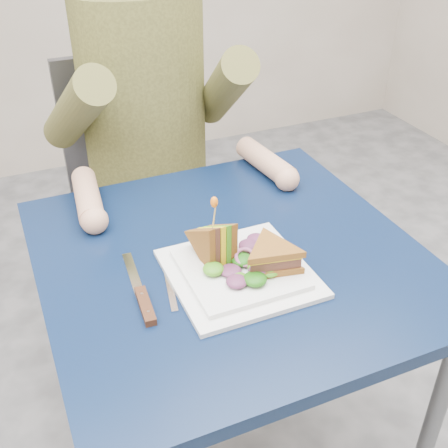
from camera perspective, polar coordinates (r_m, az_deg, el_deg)
name	(u,v)px	position (r m, az deg, el deg)	size (l,w,h in m)	color
table	(230,284)	(1.18, 0.65, -6.11)	(0.75, 0.75, 0.73)	black
chair	(143,185)	(1.78, -8.25, 3.92)	(0.42, 0.40, 0.93)	#47474C
diner	(144,79)	(1.53, -8.16, 14.33)	(0.54, 0.59, 0.74)	#4F4E24
plate	(239,272)	(1.07, 1.55, -4.86)	(0.26, 0.26, 0.02)	white
sandwich_flat	(272,257)	(1.05, 4.88, -3.33)	(0.15, 0.15, 0.05)	brown
sandwich_upright	(215,244)	(1.07, -0.95, -2.00)	(0.08, 0.13, 0.13)	brown
fork	(169,281)	(1.06, -5.58, -5.80)	(0.05, 0.18, 0.01)	silver
knife	(143,299)	(1.03, -8.24, -7.57)	(0.03, 0.22, 0.02)	silver
toothpick	(214,215)	(1.03, -0.98, 0.90)	(0.00, 0.00, 0.06)	tan
toothpick_frill	(214,202)	(1.02, -1.00, 2.24)	(0.01, 0.01, 0.02)	orange
lettuce_spill	(240,259)	(1.07, 1.59, -3.60)	(0.15, 0.13, 0.02)	#337A14
onion_ring	(245,257)	(1.07, 2.20, -3.40)	(0.04, 0.04, 0.01)	#9E4C7A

